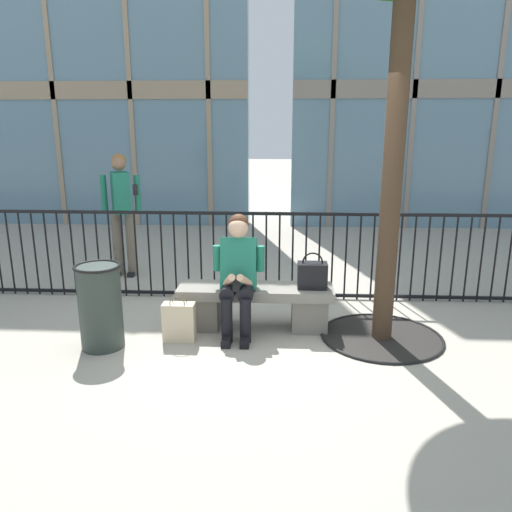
{
  "coord_description": "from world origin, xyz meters",
  "views": [
    {
      "loc": [
        0.26,
        -4.8,
        2.02
      ],
      "look_at": [
        0.0,
        0.1,
        0.75
      ],
      "focal_mm": 34.31,
      "sensor_mm": 36.0,
      "label": 1
    }
  ],
  "objects_px": {
    "stone_bench": "(255,303)",
    "seated_person_with_phone": "(238,271)",
    "bystander_at_railing": "(122,205)",
    "handbag_on_bench": "(312,275)",
    "trash_can": "(100,306)",
    "shopping_bag": "(179,322)"
  },
  "relations": [
    {
      "from": "stone_bench",
      "to": "seated_person_with_phone",
      "type": "relative_size",
      "value": 1.32
    },
    {
      "from": "seated_person_with_phone",
      "to": "stone_bench",
      "type": "bearing_deg",
      "value": 37.52
    },
    {
      "from": "seated_person_with_phone",
      "to": "bystander_at_railing",
      "type": "height_order",
      "value": "bystander_at_railing"
    },
    {
      "from": "handbag_on_bench",
      "to": "trash_can",
      "type": "bearing_deg",
      "value": -164.98
    },
    {
      "from": "handbag_on_bench",
      "to": "bystander_at_railing",
      "type": "bearing_deg",
      "value": 144.16
    },
    {
      "from": "shopping_bag",
      "to": "bystander_at_railing",
      "type": "bearing_deg",
      "value": 119.19
    },
    {
      "from": "shopping_bag",
      "to": "bystander_at_railing",
      "type": "distance_m",
      "value": 2.65
    },
    {
      "from": "shopping_bag",
      "to": "stone_bench",
      "type": "bearing_deg",
      "value": 27.33
    },
    {
      "from": "seated_person_with_phone",
      "to": "bystander_at_railing",
      "type": "distance_m",
      "value": 2.67
    },
    {
      "from": "stone_bench",
      "to": "handbag_on_bench",
      "type": "relative_size",
      "value": 4.28
    },
    {
      "from": "bystander_at_railing",
      "to": "trash_can",
      "type": "xyz_separation_m",
      "value": [
        0.53,
        -2.37,
        -0.58
      ]
    },
    {
      "from": "stone_bench",
      "to": "seated_person_with_phone",
      "type": "distance_m",
      "value": 0.43
    },
    {
      "from": "shopping_bag",
      "to": "trash_can",
      "type": "height_order",
      "value": "trash_can"
    },
    {
      "from": "shopping_bag",
      "to": "seated_person_with_phone",
      "type": "bearing_deg",
      "value": 23.85
    },
    {
      "from": "shopping_bag",
      "to": "trash_can",
      "type": "xyz_separation_m",
      "value": [
        -0.7,
        -0.17,
        0.22
      ]
    },
    {
      "from": "trash_can",
      "to": "handbag_on_bench",
      "type": "bearing_deg",
      "value": 15.02
    },
    {
      "from": "bystander_at_railing",
      "to": "seated_person_with_phone",
      "type": "bearing_deg",
      "value": -47.46
    },
    {
      "from": "stone_bench",
      "to": "bystander_at_railing",
      "type": "bearing_deg",
      "value": 137.05
    },
    {
      "from": "stone_bench",
      "to": "handbag_on_bench",
      "type": "distance_m",
      "value": 0.66
    },
    {
      "from": "stone_bench",
      "to": "bystander_at_railing",
      "type": "distance_m",
      "value": 2.78
    },
    {
      "from": "handbag_on_bench",
      "to": "trash_can",
      "type": "height_order",
      "value": "handbag_on_bench"
    },
    {
      "from": "seated_person_with_phone",
      "to": "bystander_at_railing",
      "type": "xyz_separation_m",
      "value": [
        -1.79,
        1.95,
        0.35
      ]
    }
  ]
}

